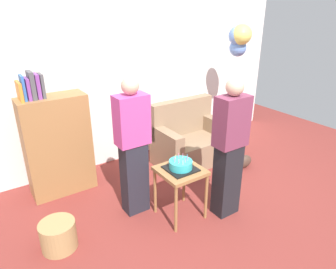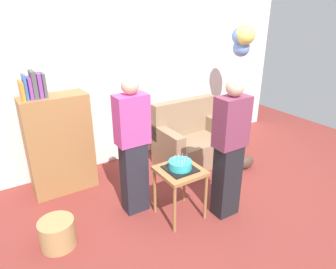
{
  "view_description": "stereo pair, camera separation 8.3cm",
  "coord_description": "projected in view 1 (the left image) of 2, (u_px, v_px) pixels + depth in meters",
  "views": [
    {
      "loc": [
        -2.0,
        -2.1,
        2.3
      ],
      "look_at": [
        -0.21,
        0.53,
        0.95
      ],
      "focal_mm": 32.61,
      "sensor_mm": 36.0,
      "label": 1
    },
    {
      "loc": [
        -1.93,
        -2.15,
        2.3
      ],
      "look_at": [
        -0.21,
        0.53,
        0.95
      ],
      "focal_mm": 32.61,
      "sensor_mm": 36.0,
      "label": 2
    }
  ],
  "objects": [
    {
      "name": "person_holding_cake",
      "position": [
        229.0,
        149.0,
        3.37
      ],
      "size": [
        0.36,
        0.22,
        1.63
      ],
      "rotation": [
        0.0,
        0.0,
        2.93
      ],
      "color": "black",
      "rests_on": "ground_plane"
    },
    {
      "name": "person_blowing_candles",
      "position": [
        133.0,
        147.0,
        3.41
      ],
      "size": [
        0.36,
        0.22,
        1.63
      ],
      "rotation": [
        0.0,
        0.0,
        -0.39
      ],
      "color": "#23232D",
      "rests_on": "ground_plane"
    },
    {
      "name": "handbag",
      "position": [
        244.0,
        162.0,
        4.65
      ],
      "size": [
        0.28,
        0.14,
        0.2
      ],
      "primitive_type": "ellipsoid",
      "color": "#473328",
      "rests_on": "ground_plane"
    },
    {
      "name": "side_table",
      "position": [
        180.0,
        177.0,
        3.43
      ],
      "size": [
        0.48,
        0.48,
        0.62
      ],
      "color": "olive",
      "rests_on": "ground_plane"
    },
    {
      "name": "wall_back",
      "position": [
        123.0,
        74.0,
        4.57
      ],
      "size": [
        6.0,
        0.1,
        2.7
      ],
      "primitive_type": "cube",
      "color": "silver",
      "rests_on": "ground_plane"
    },
    {
      "name": "balloon_bunch",
      "position": [
        239.0,
        39.0,
        4.65
      ],
      "size": [
        0.32,
        0.37,
        2.04
      ],
      "color": "silver",
      "rests_on": "ground_plane"
    },
    {
      "name": "bookshelf",
      "position": [
        57.0,
        144.0,
        3.87
      ],
      "size": [
        0.8,
        0.36,
        1.62
      ],
      "color": "olive",
      "rests_on": "ground_plane"
    },
    {
      "name": "birthday_cake",
      "position": [
        181.0,
        165.0,
        3.37
      ],
      "size": [
        0.32,
        0.32,
        0.17
      ],
      "color": "black",
      "rests_on": "side_table"
    },
    {
      "name": "couch",
      "position": [
        189.0,
        141.0,
        4.78
      ],
      "size": [
        1.1,
        0.7,
        0.96
      ],
      "color": "#8C7054",
      "rests_on": "ground_plane"
    },
    {
      "name": "ground_plane",
      "position": [
        209.0,
        221.0,
        3.53
      ],
      "size": [
        8.0,
        8.0,
        0.0
      ],
      "primitive_type": "plane",
      "color": "maroon"
    },
    {
      "name": "wicker_basket",
      "position": [
        58.0,
        235.0,
        3.09
      ],
      "size": [
        0.36,
        0.36,
        0.3
      ],
      "primitive_type": "cylinder",
      "color": "#A88451",
      "rests_on": "ground_plane"
    }
  ]
}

